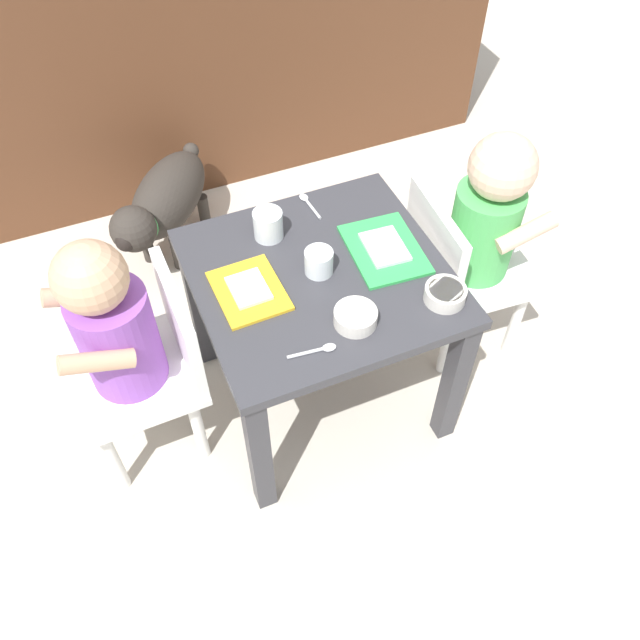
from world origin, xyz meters
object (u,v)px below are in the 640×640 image
object	(u,v)px
dog	(164,201)
seated_child_right	(481,225)
seated_child_left	(122,334)
food_tray_left	(249,290)
water_cup_left	(320,263)
dining_table	(320,299)
cereal_bowl_left_side	(445,294)
spoon_by_left_tray	(317,350)
spoon_by_right_tray	(308,203)
food_tray_right	(385,249)
veggie_bowl_far	(356,317)
water_cup_right	(268,226)

from	to	relation	value
dog	seated_child_right	bearing A→B (deg)	-45.34
seated_child_left	food_tray_left	size ratio (longest dim) A/B	3.76
water_cup_left	seated_child_left	bearing A→B (deg)	175.85
dining_table	dog	size ratio (longest dim) A/B	1.27
cereal_bowl_left_side	spoon_by_left_tray	xyz separation A→B (m)	(-0.30, -0.02, -0.01)
food_tray_left	spoon_by_right_tray	distance (m)	0.31
seated_child_left	spoon_by_left_tray	world-z (taller)	seated_child_left
food_tray_left	food_tray_right	distance (m)	0.32
seated_child_right	spoon_by_left_tray	size ratio (longest dim) A/B	6.53
veggie_bowl_far	spoon_by_right_tray	distance (m)	0.38
water_cup_left	cereal_bowl_left_side	distance (m)	0.27
food_tray_left	spoon_by_left_tray	world-z (taller)	food_tray_left
dog	cereal_bowl_left_side	world-z (taller)	cereal_bowl_left_side
cereal_bowl_left_side	veggie_bowl_far	world-z (taller)	same
water_cup_right	spoon_by_left_tray	size ratio (longest dim) A/B	0.67
dining_table	water_cup_left	bearing A→B (deg)	73.90
food_tray_left	spoon_by_left_tray	bearing A→B (deg)	-70.47
water_cup_left	cereal_bowl_left_side	xyz separation A→B (m)	(0.21, -0.18, -0.01)
cereal_bowl_left_side	dog	bearing A→B (deg)	116.40
water_cup_right	cereal_bowl_left_side	size ratio (longest dim) A/B	0.78
seated_child_left	food_tray_left	distance (m)	0.28
dog	food_tray_left	size ratio (longest dim) A/B	2.42
dining_table	food_tray_left	world-z (taller)	food_tray_left
seated_child_right	water_cup_right	size ratio (longest dim) A/B	9.71
water_cup_right	dining_table	bearing A→B (deg)	-68.43
veggie_bowl_far	cereal_bowl_left_side	bearing A→B (deg)	-4.54
water_cup_left	spoon_by_left_tray	size ratio (longest dim) A/B	0.62
dining_table	food_tray_left	size ratio (longest dim) A/B	3.07
spoon_by_left_tray	cereal_bowl_left_side	bearing A→B (deg)	4.09
dining_table	dog	world-z (taller)	dining_table
spoon_by_left_tray	dog	bearing A→B (deg)	98.31
dining_table	water_cup_right	xyz separation A→B (m)	(-0.06, 0.15, 0.11)
dining_table	seated_child_left	distance (m)	0.43
seated_child_left	seated_child_right	size ratio (longest dim) A/B	1.01
food_tray_right	veggie_bowl_far	world-z (taller)	veggie_bowl_far
food_tray_left	spoon_by_left_tray	xyz separation A→B (m)	(0.07, -0.20, -0.00)
seated_child_right	water_cup_right	bearing A→B (deg)	165.82
food_tray_right	spoon_by_right_tray	xyz separation A→B (m)	(-0.09, 0.21, -0.00)
dog	cereal_bowl_left_side	distance (m)	0.99
spoon_by_right_tray	food_tray_left	bearing A→B (deg)	-136.35
seated_child_left	food_tray_left	world-z (taller)	seated_child_left
food_tray_right	seated_child_right	bearing A→B (deg)	4.56
seated_child_left	food_tray_left	xyz separation A→B (m)	(0.27, -0.03, 0.05)
dining_table	seated_child_right	size ratio (longest dim) A/B	0.82
cereal_bowl_left_side	spoon_by_right_tray	bearing A→B (deg)	110.29
water_cup_left	dog	bearing A→B (deg)	107.83
food_tray_left	spoon_by_left_tray	distance (m)	0.21
food_tray_left	water_cup_left	world-z (taller)	water_cup_left
water_cup_left	cereal_bowl_left_side	bearing A→B (deg)	-40.67
water_cup_right	seated_child_right	bearing A→B (deg)	-14.18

